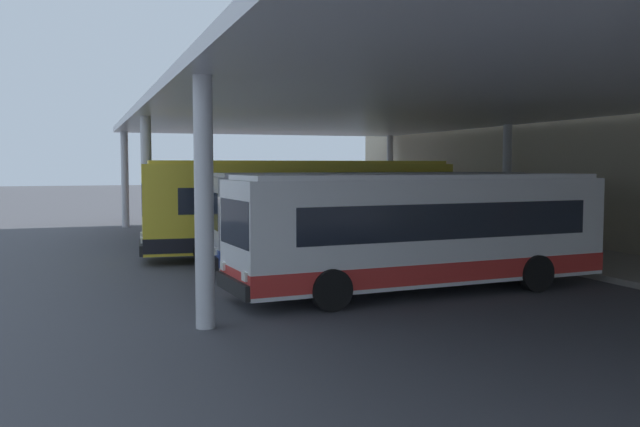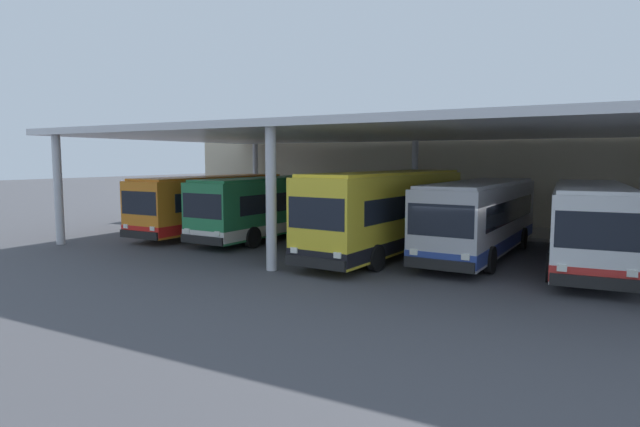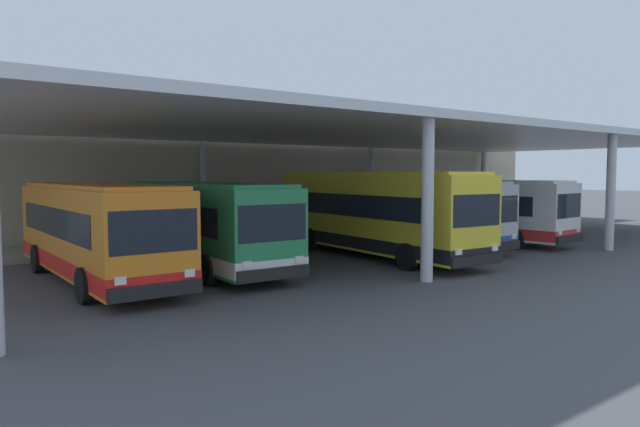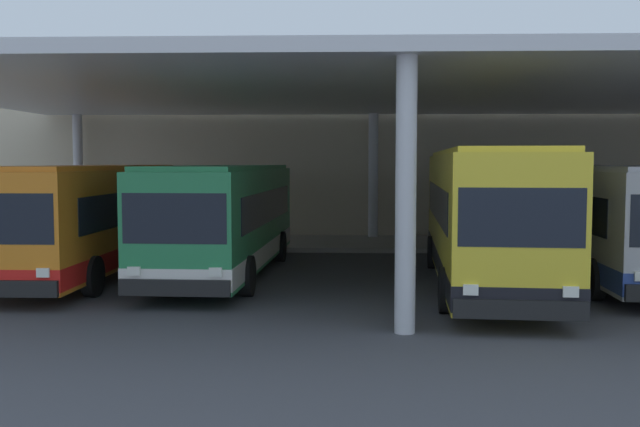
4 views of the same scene
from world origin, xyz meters
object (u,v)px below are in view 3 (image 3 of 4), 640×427
at_px(bus_middle_bay, 374,213).
at_px(bus_second_bay, 201,224).
at_px(bench_waiting, 399,216).
at_px(bus_departing, 470,209).
at_px(banner_sign, 445,196).
at_px(bus_far_bay, 409,212).
at_px(bus_nearest_bay, 96,231).
at_px(trash_bin, 370,218).

bearing_deg(bus_middle_bay, bus_second_bay, 166.91).
bearing_deg(bench_waiting, bus_middle_bay, -139.88).
height_order(bus_departing, bench_waiting, bus_departing).
distance_m(bus_departing, banner_sign, 9.87).
bearing_deg(bus_middle_bay, bus_departing, 7.25).
bearing_deg(bus_far_bay, banner_sign, 32.43).
distance_m(bus_middle_bay, bus_far_bay, 3.83).
relative_size(bus_far_bay, bus_departing, 0.99).
relative_size(bus_second_bay, banner_sign, 3.32).
bearing_deg(bench_waiting, bus_nearest_bay, -160.62).
distance_m(bus_second_bay, bus_departing, 14.87).
xyz_separation_m(bus_departing, banner_sign, (6.69, 7.24, 0.32)).
relative_size(bus_nearest_bay, bus_middle_bay, 0.92).
bearing_deg(bus_second_bay, bus_nearest_bay, -176.68).
relative_size(bus_far_bay, bench_waiting, 5.90).
height_order(bench_waiting, trash_bin, trash_bin).
distance_m(bus_nearest_bay, trash_bin, 20.74).
xyz_separation_m(bus_second_bay, trash_bin, (15.36, 7.50, -0.98)).
height_order(bus_far_bay, bus_departing, same).
distance_m(bench_waiting, trash_bin, 2.58).
distance_m(bus_middle_bay, trash_bin, 12.37).
distance_m(bus_second_bay, bench_waiting, 19.45).
xyz_separation_m(bus_far_bay, trash_bin, (4.64, 7.81, -0.98)).
bearing_deg(bus_far_bay, bus_middle_bay, -159.34).
relative_size(bus_nearest_bay, bench_waiting, 5.86).
bearing_deg(banner_sign, bus_far_bay, -147.57).
height_order(bus_nearest_bay, trash_bin, bus_nearest_bay).
bearing_deg(trash_bin, bus_nearest_bay, -158.10).
bearing_deg(bench_waiting, bus_second_bay, -157.47).
xyz_separation_m(bus_nearest_bay, bench_waiting, (21.80, 7.67, -0.99)).
height_order(bus_far_bay, bench_waiting, bus_far_bay).
bearing_deg(trash_bin, bus_far_bay, -120.72).
bearing_deg(banner_sign, bus_departing, -132.71).
height_order(bus_second_bay, bench_waiting, bus_second_bay).
height_order(bus_departing, trash_bin, bus_departing).
xyz_separation_m(bench_waiting, trash_bin, (-2.58, 0.06, 0.01)).
bearing_deg(bench_waiting, banner_sign, -13.69).
bearing_deg(bus_far_bay, bus_departing, -5.09).
height_order(bus_departing, banner_sign, banner_sign).
relative_size(bus_departing, bench_waiting, 5.93).
bearing_deg(bus_nearest_bay, bench_waiting, 19.38).
xyz_separation_m(bus_middle_bay, bus_far_bay, (3.58, 1.35, -0.19)).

